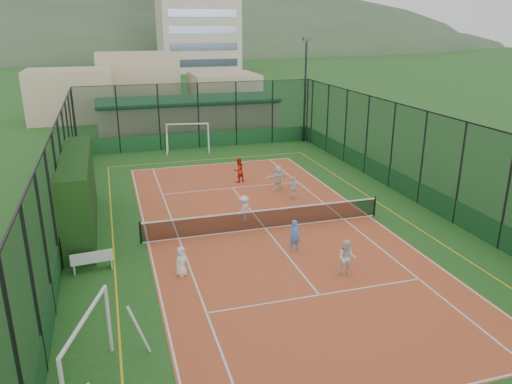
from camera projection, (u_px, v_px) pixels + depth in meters
ground at (265, 229)px, 23.71m from camera, size 300.00×300.00×0.00m
court_slab at (265, 228)px, 23.71m from camera, size 11.17×23.97×0.01m
tennis_net at (265, 218)px, 23.54m from camera, size 11.67×0.12×1.06m
perimeter_fence at (266, 178)px, 22.91m from camera, size 18.12×34.12×5.00m
floodlight_ne at (305, 91)px, 39.78m from camera, size 0.60×0.26×8.25m
clubhouse at (188, 117)px, 43.16m from camera, size 15.20×7.20×3.15m
distant_hills at (123, 53)px, 159.76m from camera, size 200.00×60.00×24.00m
hedge_left at (79, 193)px, 23.10m from camera, size 1.24×8.24×3.60m
white_bench at (92, 260)px, 19.56m from camera, size 1.64×0.59×0.90m
futsal_goal_near at (89, 354)px, 13.00m from camera, size 3.49×1.99×2.17m
futsal_goal_far at (188, 137)px, 37.80m from camera, size 3.32×1.45×2.07m
child_near_left at (181, 261)px, 19.11m from camera, size 0.70×0.65×1.20m
child_near_mid at (295, 236)px, 21.18m from camera, size 0.53×0.37×1.39m
child_near_right at (347, 258)px, 19.05m from camera, size 0.90×0.83×1.48m
child_far_left at (244, 208)px, 24.39m from camera, size 0.95×0.94×1.31m
child_far_right at (294, 188)px, 27.46m from camera, size 0.80×0.50×1.27m
child_far_back at (278, 178)px, 28.97m from camera, size 1.41×0.67×1.46m
coach at (239, 170)px, 30.40m from camera, size 0.90×0.82×1.50m
tennis_balls at (264, 216)px, 25.15m from camera, size 6.69×1.25×0.07m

